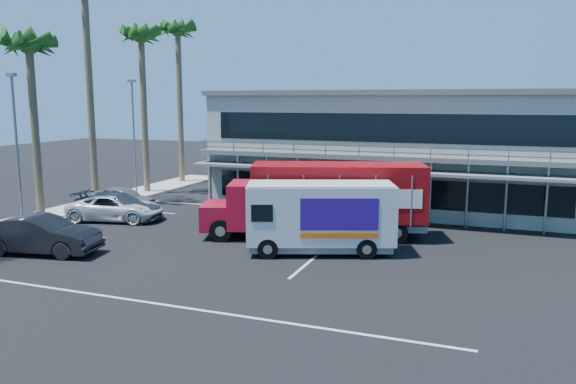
% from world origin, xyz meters
% --- Properties ---
extents(ground, '(120.00, 120.00, 0.00)m').
position_xyz_m(ground, '(0.00, 0.00, 0.00)').
color(ground, black).
rests_on(ground, ground).
extents(building, '(22.40, 12.00, 7.30)m').
position_xyz_m(building, '(3.00, 14.94, 3.66)').
color(building, gray).
rests_on(building, ground).
extents(curb_strip, '(3.00, 32.00, 0.16)m').
position_xyz_m(curb_strip, '(-15.00, 6.00, 0.08)').
color(curb_strip, '#A5A399').
rests_on(curb_strip, ground).
extents(palm_c, '(2.80, 2.80, 10.75)m').
position_xyz_m(palm_c, '(-14.90, 3.00, 9.21)').
color(palm_c, brown).
rests_on(palm_c, ground).
extents(palm_d, '(2.80, 2.80, 14.75)m').
position_xyz_m(palm_d, '(-15.20, 8.00, 12.80)').
color(palm_d, brown).
rests_on(palm_d, ground).
extents(palm_e, '(2.80, 2.80, 12.25)m').
position_xyz_m(palm_e, '(-14.70, 13.00, 10.57)').
color(palm_e, brown).
rests_on(palm_e, ground).
extents(palm_f, '(2.80, 2.80, 13.25)m').
position_xyz_m(palm_f, '(-15.10, 18.50, 11.47)').
color(palm_f, brown).
rests_on(palm_f, ground).
extents(light_pole_near, '(0.50, 0.25, 8.09)m').
position_xyz_m(light_pole_near, '(-14.20, 1.00, 4.50)').
color(light_pole_near, gray).
rests_on(light_pole_near, ground).
extents(light_pole_far, '(0.50, 0.25, 8.09)m').
position_xyz_m(light_pole_far, '(-14.20, 11.00, 4.50)').
color(light_pole_far, gray).
rests_on(light_pole_far, ground).
extents(red_truck, '(11.10, 5.70, 3.66)m').
position_xyz_m(red_truck, '(1.25, 4.77, 2.01)').
color(red_truck, maroon).
rests_on(red_truck, ground).
extents(white_van, '(6.80, 4.31, 3.14)m').
position_xyz_m(white_van, '(1.99, 2.00, 1.67)').
color(white_van, silver).
rests_on(white_van, ground).
extents(parked_car_b, '(5.40, 2.74, 1.70)m').
position_xyz_m(parked_car_b, '(-9.50, -2.50, 0.85)').
color(parked_car_b, black).
rests_on(parked_car_b, ground).
extents(parked_car_c, '(5.67, 3.54, 1.46)m').
position_xyz_m(parked_car_c, '(-10.85, 4.40, 0.73)').
color(parked_car_c, silver).
rests_on(parked_car_c, ground).
extents(parked_car_d, '(5.35, 2.42, 1.52)m').
position_xyz_m(parked_car_d, '(-10.91, 4.74, 0.76)').
color(parked_car_d, '#2A3038').
rests_on(parked_car_d, ground).
extents(parked_car_e, '(4.32, 1.96, 1.44)m').
position_xyz_m(parked_car_e, '(-12.50, 7.27, 0.72)').
color(parked_car_e, slate).
rests_on(parked_car_e, ground).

